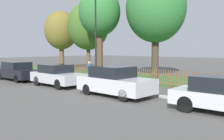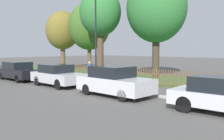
{
  "view_description": "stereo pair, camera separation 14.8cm",
  "coord_description": "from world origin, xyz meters",
  "px_view_note": "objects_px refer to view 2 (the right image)",
  "views": [
    {
      "loc": [
        10.17,
        -10.84,
        2.43
      ],
      "look_at": [
        -0.35,
        1.04,
        1.1
      ],
      "focal_mm": 40.0,
      "sensor_mm": 36.0,
      "label": 1
    },
    {
      "loc": [
        10.28,
        -10.75,
        2.43
      ],
      "look_at": [
        -0.35,
        1.04,
        1.1
      ],
      "focal_mm": 40.0,
      "sensor_mm": 36.0,
      "label": 2
    }
  ],
  "objects_px": {
    "parked_car_navy_estate": "(57,75)",
    "tree_behind_motorcycle": "(89,26)",
    "street_lamp": "(95,28)",
    "covered_motorcycle": "(124,78)",
    "pedestrian_by_lamp": "(90,71)",
    "tree_mid_park": "(100,13)",
    "parked_car_black_saloon": "(19,71)",
    "tree_nearest_kerb": "(63,31)",
    "tree_far_left": "(156,8)",
    "parked_car_white_van": "(221,95)",
    "parked_car_red_compact": "(114,81)"
  },
  "relations": [
    {
      "from": "tree_behind_motorcycle",
      "to": "covered_motorcycle",
      "type": "bearing_deg",
      "value": -32.25
    },
    {
      "from": "parked_car_black_saloon",
      "to": "pedestrian_by_lamp",
      "type": "bearing_deg",
      "value": 26.28
    },
    {
      "from": "covered_motorcycle",
      "to": "street_lamp",
      "type": "xyz_separation_m",
      "value": [
        -1.9,
        -0.69,
        3.18
      ]
    },
    {
      "from": "parked_car_navy_estate",
      "to": "tree_nearest_kerb",
      "type": "bearing_deg",
      "value": 143.36
    },
    {
      "from": "parked_car_white_van",
      "to": "tree_mid_park",
      "type": "relative_size",
      "value": 0.49
    },
    {
      "from": "parked_car_red_compact",
      "to": "tree_nearest_kerb",
      "type": "distance_m",
      "value": 18.64
    },
    {
      "from": "covered_motorcycle",
      "to": "tree_mid_park",
      "type": "relative_size",
      "value": 0.23
    },
    {
      "from": "parked_car_black_saloon",
      "to": "tree_far_left",
      "type": "relative_size",
      "value": 0.51
    },
    {
      "from": "parked_car_black_saloon",
      "to": "pedestrian_by_lamp",
      "type": "height_order",
      "value": "pedestrian_by_lamp"
    },
    {
      "from": "tree_behind_motorcycle",
      "to": "parked_car_black_saloon",
      "type": "bearing_deg",
      "value": -81.49
    },
    {
      "from": "tree_nearest_kerb",
      "to": "parked_car_navy_estate",
      "type": "bearing_deg",
      "value": -38.38
    },
    {
      "from": "parked_car_red_compact",
      "to": "tree_nearest_kerb",
      "type": "xyz_separation_m",
      "value": [
        -16.01,
        8.73,
        3.88
      ]
    },
    {
      "from": "parked_car_black_saloon",
      "to": "tree_nearest_kerb",
      "type": "xyz_separation_m",
      "value": [
        -6.09,
        8.85,
        3.92
      ]
    },
    {
      "from": "parked_car_black_saloon",
      "to": "covered_motorcycle",
      "type": "bearing_deg",
      "value": 18.09
    },
    {
      "from": "parked_car_black_saloon",
      "to": "tree_mid_park",
      "type": "distance_m",
      "value": 8.44
    },
    {
      "from": "tree_far_left",
      "to": "parked_car_navy_estate",
      "type": "bearing_deg",
      "value": -102.98
    },
    {
      "from": "covered_motorcycle",
      "to": "tree_far_left",
      "type": "xyz_separation_m",
      "value": [
        -1.71,
        6.4,
        5.26
      ]
    },
    {
      "from": "parked_car_navy_estate",
      "to": "parked_car_red_compact",
      "type": "distance_m",
      "value": 5.04
    },
    {
      "from": "covered_motorcycle",
      "to": "street_lamp",
      "type": "relative_size",
      "value": 0.29
    },
    {
      "from": "tree_behind_motorcycle",
      "to": "pedestrian_by_lamp",
      "type": "bearing_deg",
      "value": -42.75
    },
    {
      "from": "parked_car_black_saloon",
      "to": "parked_car_navy_estate",
      "type": "xyz_separation_m",
      "value": [
        4.88,
        0.16,
        0.0
      ]
    },
    {
      "from": "covered_motorcycle",
      "to": "tree_mid_park",
      "type": "xyz_separation_m",
      "value": [
        -5.82,
        3.8,
        4.99
      ]
    },
    {
      "from": "parked_car_black_saloon",
      "to": "tree_mid_park",
      "type": "relative_size",
      "value": 0.58
    },
    {
      "from": "tree_behind_motorcycle",
      "to": "tree_mid_park",
      "type": "height_order",
      "value": "tree_mid_park"
    },
    {
      "from": "street_lamp",
      "to": "tree_mid_park",
      "type": "bearing_deg",
      "value": 131.18
    },
    {
      "from": "parked_car_navy_estate",
      "to": "tree_behind_motorcycle",
      "type": "relative_size",
      "value": 0.54
    },
    {
      "from": "parked_car_red_compact",
      "to": "tree_behind_motorcycle",
      "type": "bearing_deg",
      "value": 144.49
    },
    {
      "from": "tree_behind_motorcycle",
      "to": "tree_mid_park",
      "type": "distance_m",
      "value": 4.84
    },
    {
      "from": "tree_mid_park",
      "to": "pedestrian_by_lamp",
      "type": "distance_m",
      "value": 6.63
    },
    {
      "from": "parked_car_black_saloon",
      "to": "covered_motorcycle",
      "type": "xyz_separation_m",
      "value": [
        8.61,
        2.5,
        -0.11
      ]
    },
    {
      "from": "parked_car_white_van",
      "to": "street_lamp",
      "type": "distance_m",
      "value": 9.28
    },
    {
      "from": "tree_nearest_kerb",
      "to": "tree_behind_motorcycle",
      "type": "distance_m",
      "value": 4.78
    },
    {
      "from": "tree_behind_motorcycle",
      "to": "street_lamp",
      "type": "relative_size",
      "value": 1.22
    },
    {
      "from": "covered_motorcycle",
      "to": "parked_car_white_van",
      "type": "bearing_deg",
      "value": -21.86
    },
    {
      "from": "parked_car_navy_estate",
      "to": "parked_car_white_van",
      "type": "bearing_deg",
      "value": 1.34
    },
    {
      "from": "parked_car_black_saloon",
      "to": "parked_car_navy_estate",
      "type": "relative_size",
      "value": 1.12
    },
    {
      "from": "tree_mid_park",
      "to": "parked_car_red_compact",
      "type": "bearing_deg",
      "value": -40.95
    },
    {
      "from": "parked_car_white_van",
      "to": "pedestrian_by_lamp",
      "type": "relative_size",
      "value": 2.43
    },
    {
      "from": "tree_nearest_kerb",
      "to": "street_lamp",
      "type": "relative_size",
      "value": 1.15
    },
    {
      "from": "parked_car_navy_estate",
      "to": "covered_motorcycle",
      "type": "distance_m",
      "value": 4.41
    },
    {
      "from": "pedestrian_by_lamp",
      "to": "tree_behind_motorcycle",
      "type": "bearing_deg",
      "value": 64.67
    },
    {
      "from": "parked_car_navy_estate",
      "to": "tree_nearest_kerb",
      "type": "height_order",
      "value": "tree_nearest_kerb"
    },
    {
      "from": "parked_car_white_van",
      "to": "covered_motorcycle",
      "type": "height_order",
      "value": "parked_car_white_van"
    },
    {
      "from": "tree_behind_motorcycle",
      "to": "parked_car_red_compact",
      "type": "bearing_deg",
      "value": -37.61
    },
    {
      "from": "parked_car_navy_estate",
      "to": "parked_car_white_van",
      "type": "distance_m",
      "value": 10.41
    },
    {
      "from": "tree_mid_park",
      "to": "tree_far_left",
      "type": "distance_m",
      "value": 4.88
    },
    {
      "from": "tree_behind_motorcycle",
      "to": "tree_nearest_kerb",
      "type": "bearing_deg",
      "value": 179.04
    },
    {
      "from": "covered_motorcycle",
      "to": "tree_nearest_kerb",
      "type": "xyz_separation_m",
      "value": [
        -14.7,
        6.34,
        4.03
      ]
    },
    {
      "from": "covered_motorcycle",
      "to": "tree_behind_motorcycle",
      "type": "xyz_separation_m",
      "value": [
        -9.92,
        6.26,
        4.25
      ]
    },
    {
      "from": "parked_car_red_compact",
      "to": "parked_car_white_van",
      "type": "relative_size",
      "value": 1.1
    }
  ]
}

